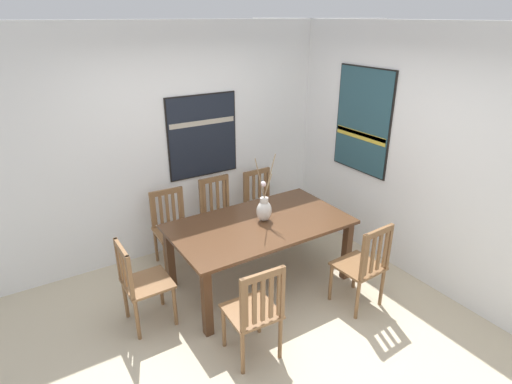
{
  "coord_description": "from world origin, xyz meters",
  "views": [
    {
      "loc": [
        -1.84,
        -2.68,
        2.74
      ],
      "look_at": [
        0.26,
        0.66,
        1.06
      ],
      "focal_mm": 29.23,
      "sensor_mm": 36.0,
      "label": 1
    }
  ],
  "objects_px": {
    "dining_table": "(260,230)",
    "chair_5": "(142,282)",
    "chair_1": "(255,311)",
    "painting_on_side_wall": "(363,121)",
    "chair_4": "(262,203)",
    "centerpiece_vase": "(264,209)",
    "chair_3": "(363,265)",
    "chair_2": "(220,214)",
    "painting_on_back_wall": "(202,136)",
    "chair_0": "(172,227)"
  },
  "relations": [
    {
      "from": "dining_table",
      "to": "chair_5",
      "type": "xyz_separation_m",
      "value": [
        -1.29,
        0.01,
        -0.18
      ]
    },
    {
      "from": "centerpiece_vase",
      "to": "chair_3",
      "type": "xyz_separation_m",
      "value": [
        0.57,
        -0.91,
        -0.39
      ]
    },
    {
      "from": "chair_1",
      "to": "chair_4",
      "type": "xyz_separation_m",
      "value": [
        1.24,
        1.81,
        -0.02
      ]
    },
    {
      "from": "chair_3",
      "to": "chair_4",
      "type": "xyz_separation_m",
      "value": [
        -0.03,
        1.79,
        -0.01
      ]
    },
    {
      "from": "painting_on_side_wall",
      "to": "centerpiece_vase",
      "type": "bearing_deg",
      "value": -175.4
    },
    {
      "from": "dining_table",
      "to": "chair_3",
      "type": "relative_size",
      "value": 2.0
    },
    {
      "from": "chair_5",
      "to": "chair_2",
      "type": "bearing_deg",
      "value": 34.5
    },
    {
      "from": "chair_5",
      "to": "painting_on_side_wall",
      "type": "relative_size",
      "value": 0.72
    },
    {
      "from": "chair_2",
      "to": "chair_5",
      "type": "distance_m",
      "value": 1.54
    },
    {
      "from": "dining_table",
      "to": "painting_on_back_wall",
      "type": "distance_m",
      "value": 1.42
    },
    {
      "from": "chair_0",
      "to": "dining_table",
      "type": "bearing_deg",
      "value": -53.56
    },
    {
      "from": "dining_table",
      "to": "chair_3",
      "type": "height_order",
      "value": "chair_3"
    },
    {
      "from": "chair_3",
      "to": "chair_4",
      "type": "distance_m",
      "value": 1.79
    },
    {
      "from": "dining_table",
      "to": "chair_2",
      "type": "relative_size",
      "value": 2.03
    },
    {
      "from": "dining_table",
      "to": "chair_3",
      "type": "distance_m",
      "value": 1.11
    },
    {
      "from": "chair_1",
      "to": "chair_3",
      "type": "relative_size",
      "value": 1.0
    },
    {
      "from": "centerpiece_vase",
      "to": "chair_5",
      "type": "distance_m",
      "value": 1.42
    },
    {
      "from": "chair_1",
      "to": "painting_on_side_wall",
      "type": "relative_size",
      "value": 0.76
    },
    {
      "from": "centerpiece_vase",
      "to": "chair_1",
      "type": "distance_m",
      "value": 1.23
    },
    {
      "from": "chair_3",
      "to": "painting_on_side_wall",
      "type": "bearing_deg",
      "value": 49.27
    },
    {
      "from": "chair_4",
      "to": "painting_on_back_wall",
      "type": "xyz_separation_m",
      "value": [
        -0.67,
        0.31,
        0.93
      ]
    },
    {
      "from": "centerpiece_vase",
      "to": "chair_5",
      "type": "bearing_deg",
      "value": -179.58
    },
    {
      "from": "painting_on_side_wall",
      "to": "chair_5",
      "type": "bearing_deg",
      "value": -177.42
    },
    {
      "from": "chair_2",
      "to": "chair_4",
      "type": "relative_size",
      "value": 1.04
    },
    {
      "from": "centerpiece_vase",
      "to": "chair_0",
      "type": "height_order",
      "value": "centerpiece_vase"
    },
    {
      "from": "chair_2",
      "to": "painting_on_side_wall",
      "type": "height_order",
      "value": "painting_on_side_wall"
    },
    {
      "from": "centerpiece_vase",
      "to": "chair_3",
      "type": "distance_m",
      "value": 1.14
    },
    {
      "from": "painting_on_back_wall",
      "to": "chair_5",
      "type": "bearing_deg",
      "value": -136.15
    },
    {
      "from": "chair_1",
      "to": "chair_2",
      "type": "bearing_deg",
      "value": 71.31
    },
    {
      "from": "chair_4",
      "to": "painting_on_side_wall",
      "type": "xyz_separation_m",
      "value": [
        0.92,
        -0.75,
        1.13
      ]
    },
    {
      "from": "chair_0",
      "to": "chair_5",
      "type": "relative_size",
      "value": 1.01
    },
    {
      "from": "painting_on_back_wall",
      "to": "chair_2",
      "type": "bearing_deg",
      "value": -84.07
    },
    {
      "from": "centerpiece_vase",
      "to": "chair_1",
      "type": "bearing_deg",
      "value": -126.72
    },
    {
      "from": "chair_5",
      "to": "painting_on_side_wall",
      "type": "height_order",
      "value": "painting_on_side_wall"
    },
    {
      "from": "painting_on_side_wall",
      "to": "painting_on_back_wall",
      "type": "bearing_deg",
      "value": 146.14
    },
    {
      "from": "centerpiece_vase",
      "to": "chair_2",
      "type": "distance_m",
      "value": 0.95
    },
    {
      "from": "centerpiece_vase",
      "to": "chair_3",
      "type": "bearing_deg",
      "value": -57.97
    },
    {
      "from": "dining_table",
      "to": "painting_on_side_wall",
      "type": "height_order",
      "value": "painting_on_side_wall"
    },
    {
      "from": "chair_1",
      "to": "chair_4",
      "type": "distance_m",
      "value": 2.19
    },
    {
      "from": "chair_2",
      "to": "painting_on_side_wall",
      "type": "xyz_separation_m",
      "value": [
        1.55,
        -0.75,
        1.12
      ]
    },
    {
      "from": "dining_table",
      "to": "chair_2",
      "type": "height_order",
      "value": "chair_2"
    },
    {
      "from": "centerpiece_vase",
      "to": "chair_3",
      "type": "height_order",
      "value": "centerpiece_vase"
    },
    {
      "from": "centerpiece_vase",
      "to": "chair_0",
      "type": "xyz_separation_m",
      "value": [
        -0.71,
        0.86,
        -0.4
      ]
    },
    {
      "from": "chair_1",
      "to": "chair_4",
      "type": "relative_size",
      "value": 1.06
    },
    {
      "from": "chair_3",
      "to": "chair_5",
      "type": "xyz_separation_m",
      "value": [
        -1.93,
        0.9,
        -0.02
      ]
    },
    {
      "from": "chair_2",
      "to": "chair_5",
      "type": "xyz_separation_m",
      "value": [
        -1.27,
        -0.87,
        -0.02
      ]
    },
    {
      "from": "dining_table",
      "to": "chair_5",
      "type": "bearing_deg",
      "value": 179.63
    },
    {
      "from": "chair_3",
      "to": "painting_on_back_wall",
      "type": "distance_m",
      "value": 2.39
    },
    {
      "from": "chair_0",
      "to": "chair_5",
      "type": "distance_m",
      "value": 1.08
    },
    {
      "from": "chair_0",
      "to": "chair_5",
      "type": "xyz_separation_m",
      "value": [
        -0.65,
        -0.87,
        -0.01
      ]
    }
  ]
}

